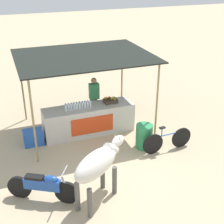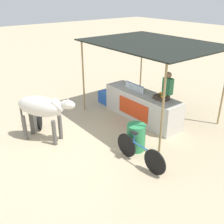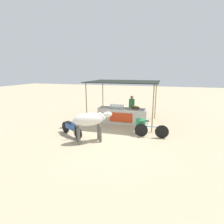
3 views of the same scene
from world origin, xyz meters
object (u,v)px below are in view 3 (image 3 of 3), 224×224
object	(u,v)px
stall_counter	(122,116)
bicycle_leaning	(151,131)
vendor_behind_counter	(132,108)
motorcycle_parked	(71,128)
cow	(90,120)
fruit_crate	(135,108)
cooler_box	(94,118)
water_barrel	(141,126)

from	to	relation	value
stall_counter	bicycle_leaning	world-z (taller)	stall_counter
vendor_behind_counter	motorcycle_parked	distance (m)	4.33
motorcycle_parked	bicycle_leaning	bearing A→B (deg)	13.31
cow	motorcycle_parked	distance (m)	1.44
fruit_crate	motorcycle_parked	distance (m)	4.04
cooler_box	water_barrel	world-z (taller)	water_barrel
fruit_crate	vendor_behind_counter	distance (m)	0.80
cooler_box	motorcycle_parked	bearing A→B (deg)	-92.27
fruit_crate	water_barrel	xyz separation A→B (m)	(0.53, -1.55, -0.65)
cooler_box	bicycle_leaning	world-z (taller)	bicycle_leaning
motorcycle_parked	bicycle_leaning	world-z (taller)	motorcycle_parked
fruit_crate	cooler_box	distance (m)	2.78
bicycle_leaning	fruit_crate	bearing A→B (deg)	119.67
vendor_behind_counter	cooler_box	bearing A→B (deg)	-159.75
stall_counter	cow	distance (m)	3.39
stall_counter	motorcycle_parked	size ratio (longest dim) A/B	1.88
cooler_box	motorcycle_parked	distance (m)	2.73
motorcycle_parked	cooler_box	bearing A→B (deg)	87.73
motorcycle_parked	vendor_behind_counter	bearing A→B (deg)	55.96
stall_counter	fruit_crate	world-z (taller)	fruit_crate
vendor_behind_counter	motorcycle_parked	world-z (taller)	vendor_behind_counter
stall_counter	vendor_behind_counter	bearing A→B (deg)	59.88
stall_counter	cooler_box	world-z (taller)	stall_counter
stall_counter	cooler_box	xyz separation A→B (m)	(-1.87, -0.10, -0.24)
cow	motorcycle_parked	bearing A→B (deg)	159.97
fruit_crate	cooler_box	bearing A→B (deg)	-176.64
cooler_box	water_barrel	distance (m)	3.49
stall_counter	cooler_box	bearing A→B (deg)	-177.02
water_barrel	motorcycle_parked	xyz separation A→B (m)	(-3.30, -1.33, 0.04)
stall_counter	cow	xyz separation A→B (m)	(-0.75, -3.27, 0.55)
water_barrel	cooler_box	bearing A→B (deg)	156.42
cooler_box	bicycle_leaning	bearing A→B (deg)	-25.52
bicycle_leaning	cow	bearing A→B (deg)	-152.76
cooler_box	bicycle_leaning	distance (m)	4.18
stall_counter	vendor_behind_counter	distance (m)	0.95
vendor_behind_counter	cooler_box	distance (m)	2.53
motorcycle_parked	bicycle_leaning	distance (m)	3.99
fruit_crate	vendor_behind_counter	size ratio (longest dim) A/B	0.27
fruit_crate	bicycle_leaning	bearing A→B (deg)	-60.33
stall_counter	cow	size ratio (longest dim) A/B	1.76
cow	motorcycle_parked	world-z (taller)	cow
fruit_crate	water_barrel	world-z (taller)	fruit_crate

